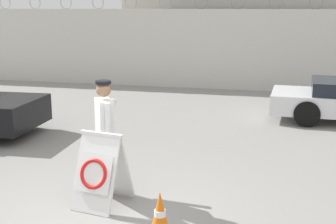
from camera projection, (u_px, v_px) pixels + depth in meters
ground_plane at (105, 221)px, 6.54m from camera, size 90.00×90.00×0.00m
perimeter_wall at (218, 49)px, 16.78m from camera, size 36.00×0.30×3.29m
building_block at (245, 8)px, 19.56m from camera, size 8.98×5.38×5.71m
barricade_sign at (100, 170)px, 6.95m from camera, size 0.79×0.93×1.13m
security_guard at (105, 130)px, 7.38m from camera, size 0.45×0.69×1.81m
traffic_cone_near at (160, 217)px, 5.89m from camera, size 0.35×0.35×0.68m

